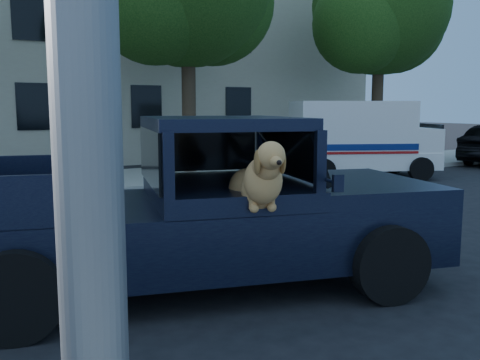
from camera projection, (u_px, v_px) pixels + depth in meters
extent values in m
plane|color=black|center=(141.00, 290.00, 6.44)|extent=(120.00, 120.00, 0.00)
cube|color=gray|center=(26.00, 186.00, 14.34)|extent=(60.00, 4.00, 0.15)
cylinder|color=#332619|center=(189.00, 107.00, 16.85)|extent=(0.44, 0.44, 4.40)
sphere|color=black|center=(154.00, 3.00, 15.60)|extent=(3.60, 3.60, 3.60)
sphere|color=black|center=(212.00, 3.00, 17.16)|extent=(4.00, 4.00, 4.00)
cylinder|color=#332619|center=(377.00, 107.00, 20.78)|extent=(0.44, 0.44, 4.40)
sphere|color=black|center=(380.00, 6.00, 20.27)|extent=(5.20, 5.20, 5.20)
sphere|color=black|center=(361.00, 24.00, 19.53)|extent=(3.60, 3.60, 3.60)
sphere|color=black|center=(393.00, 22.00, 21.08)|extent=(4.00, 4.00, 4.00)
cube|color=#BDB69C|center=(72.00, 49.00, 21.50)|extent=(26.00, 6.00, 9.00)
cube|color=black|center=(199.00, 230.00, 6.50)|extent=(6.14, 3.58, 0.73)
cube|color=black|center=(353.00, 186.00, 6.98)|extent=(2.16, 2.56, 0.18)
cube|color=black|center=(220.00, 123.00, 6.40)|extent=(2.19, 2.49, 0.13)
cube|color=black|center=(290.00, 153.00, 6.68)|extent=(0.75, 1.92, 0.63)
cube|color=black|center=(250.00, 219.00, 6.12)|extent=(0.74, 0.74, 0.42)
cube|color=black|center=(338.00, 183.00, 5.38)|extent=(0.12, 0.08, 0.18)
cube|color=silver|center=(363.00, 160.00, 16.56)|extent=(4.73, 3.47, 0.51)
cube|color=silver|center=(351.00, 127.00, 16.38)|extent=(3.97, 3.15, 1.54)
cube|color=silver|center=(416.00, 139.00, 16.68)|extent=(1.59, 2.11, 0.72)
cube|color=navy|center=(361.00, 147.00, 15.48)|extent=(3.22, 1.37, 0.18)
cube|color=#9E0F0F|center=(361.00, 153.00, 15.51)|extent=(3.22, 1.37, 0.07)
cube|color=yellow|center=(76.00, 85.00, 2.22)|extent=(0.18, 0.03, 0.44)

